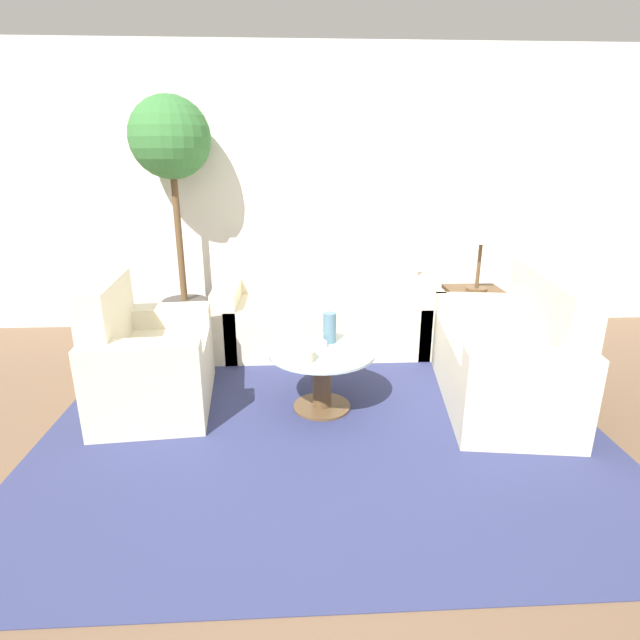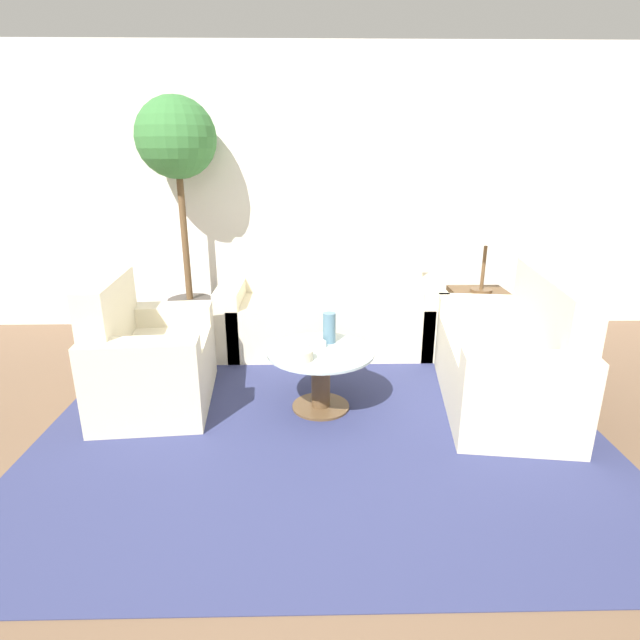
{
  "view_description": "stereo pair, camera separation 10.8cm",
  "coord_description": "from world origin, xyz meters",
  "views": [
    {
      "loc": [
        -0.08,
        -2.28,
        1.65
      ],
      "look_at": [
        0.09,
        1.01,
        0.55
      ],
      "focal_mm": 28.0,
      "sensor_mm": 36.0,
      "label": 1
    },
    {
      "loc": [
        0.02,
        -2.29,
        1.65
      ],
      "look_at": [
        0.09,
        1.01,
        0.55
      ],
      "focal_mm": 28.0,
      "sensor_mm": 36.0,
      "label": 2
    }
  ],
  "objects": [
    {
      "name": "table_lamp",
      "position": [
        1.48,
        1.79,
        1.07
      ],
      "size": [
        0.34,
        0.34,
        0.68
      ],
      "color": "brown",
      "rests_on": "side_table"
    },
    {
      "name": "potted_plant",
      "position": [
        -1.12,
        2.27,
        1.53
      ],
      "size": [
        0.69,
        0.69,
        2.13
      ],
      "color": "#3D3833",
      "rests_on": "ground_plane"
    },
    {
      "name": "side_table",
      "position": [
        1.48,
        1.79,
        0.27
      ],
      "size": [
        0.47,
        0.47,
        0.53
      ],
      "color": "brown",
      "rests_on": "ground_plane"
    },
    {
      "name": "book_stack",
      "position": [
        0.01,
        0.83,
        0.44
      ],
      "size": [
        0.23,
        0.21,
        0.05
      ],
      "rotation": [
        0.0,
        0.0,
        0.48
      ],
      "color": "beige",
      "rests_on": "coffee_table"
    },
    {
      "name": "ground_plane",
      "position": [
        0.0,
        0.0,
        0.0
      ],
      "size": [
        14.0,
        14.0,
        0.0
      ],
      "primitive_type": "plane",
      "color": "brown"
    },
    {
      "name": "loveseat",
      "position": [
        1.39,
        0.81,
        0.3
      ],
      "size": [
        0.91,
        1.46,
        0.91
      ],
      "rotation": [
        0.0,
        0.0,
        -1.71
      ],
      "color": "beige",
      "rests_on": "ground_plane"
    },
    {
      "name": "coffee_table",
      "position": [
        0.09,
        0.76,
        0.27
      ],
      "size": [
        0.71,
        0.71,
        0.42
      ],
      "color": "brown",
      "rests_on": "ground_plane"
    },
    {
      "name": "vase",
      "position": [
        0.15,
        0.91,
        0.53
      ],
      "size": [
        0.09,
        0.09,
        0.21
      ],
      "color": "slate",
      "rests_on": "coffee_table"
    },
    {
      "name": "wall_back",
      "position": [
        0.0,
        2.61,
        1.3
      ],
      "size": [
        10.0,
        0.06,
        2.6
      ],
      "color": "white",
      "rests_on": "ground_plane"
    },
    {
      "name": "rug",
      "position": [
        0.09,
        0.76,
        0.0
      ],
      "size": [
        3.46,
        3.24,
        0.01
      ],
      "color": "navy",
      "rests_on": "ground_plane"
    },
    {
      "name": "armchair",
      "position": [
        -1.1,
        0.86,
        0.3
      ],
      "size": [
        0.79,
        1.01,
        0.89
      ],
      "rotation": [
        0.0,
        0.0,
        1.66
      ],
      "color": "beige",
      "rests_on": "ground_plane"
    },
    {
      "name": "bowl",
      "position": [
        -0.04,
        0.61,
        0.45
      ],
      "size": [
        0.16,
        0.16,
        0.07
      ],
      "color": "beige",
      "rests_on": "coffee_table"
    },
    {
      "name": "sofa_main",
      "position": [
        0.19,
        1.96,
        0.3
      ],
      "size": [
        1.89,
        0.77,
        0.93
      ],
      "color": "beige",
      "rests_on": "ground_plane"
    }
  ]
}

